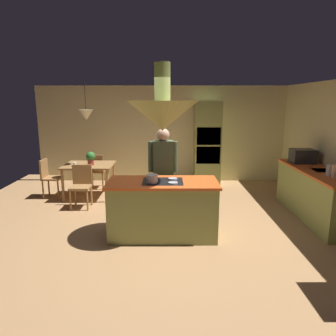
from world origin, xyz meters
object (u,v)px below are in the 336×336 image
Objects in this scene: chair_facing_island at (80,183)px; cooking_pot_on_cooktop at (151,178)px; canister_flour at (334,171)px; chair_at_corner at (48,175)px; dining_table at (88,169)px; chair_by_back_wall at (95,169)px; oven_tower at (206,144)px; microwave_on_counter at (302,156)px; kitchen_island at (162,208)px; person_at_island at (162,169)px; canister_sugar at (329,170)px; cup_on_table at (74,164)px; potted_plant_on_table at (90,158)px.

cooking_pot_on_cooktop is at bearing -45.23° from chair_facing_island.
chair_at_corner is at bearing 161.02° from canister_flour.
chair_at_corner is 5.80m from canister_flour.
chair_by_back_wall is at bearing 90.00° from dining_table.
oven_tower reaches higher than microwave_on_counter.
chair_facing_island is 1.15m from chair_at_corner.
canister_flour is at bearing -90.00° from microwave_on_counter.
canister_flour is at bearing -22.48° from dining_table.
chair_by_back_wall is at bearing -170.56° from oven_tower.
oven_tower is (1.10, 3.24, 0.61)m from kitchen_island.
cooking_pot_on_cooktop reaches higher than kitchen_island.
person_at_island reaches higher than chair_at_corner.
chair_at_corner is at bearing -180.00° from dining_table.
chair_facing_island is (-1.70, 1.42, 0.04)m from kitchen_island.
kitchen_island is 3.48m from oven_tower.
canister_sugar is (1.74, -2.84, -0.07)m from oven_tower.
chair_by_back_wall and chair_at_corner have the same top height.
cup_on_table is (-1.95, 1.87, 0.34)m from kitchen_island.
chair_facing_island is 9.67× the size of cup_on_table.
potted_plant_on_table is (0.07, -0.08, 0.27)m from dining_table.
cup_on_table is (-1.95, 1.19, -0.17)m from person_at_island.
cup_on_table is (0.67, -0.23, 0.30)m from chair_at_corner.
person_at_island reaches higher than chair_by_back_wall.
cooking_pot_on_cooktop reaches higher than cup_on_table.
oven_tower is 23.84× the size of cup_on_table.
cooking_pot_on_cooktop is at bearing 117.91° from chair_by_back_wall.
chair_at_corner is at bearing 141.33° from kitchen_island.
oven_tower is 2.47m from microwave_on_counter.
dining_table is 4.93m from canister_flour.
chair_facing_island is at bearing -146.97° from oven_tower.
chair_at_corner is 4.83× the size of cooking_pot_on_cooktop.
chair_at_corner reaches higher than dining_table.
person_at_island is 2.86m from canister_sugar.
dining_table is (-2.80, -1.14, -0.41)m from oven_tower.
chair_facing_island is 3.98× the size of canister_flour.
canister_flour is (4.54, -2.56, 0.52)m from chair_by_back_wall.
chair_by_back_wall is 4.83× the size of cooking_pot_on_cooktop.
potted_plant_on_table reaches higher than dining_table.
oven_tower is 3.33m from canister_sugar.
canister_sugar reaches higher than chair_at_corner.
dining_table is 0.29m from potted_plant_on_table.
cup_on_table is 0.41× the size of canister_flour.
kitchen_island is at bearing -51.01° from dining_table.
cup_on_table is (-0.32, -0.14, -0.12)m from potted_plant_on_table.
canister_flour is 1.24× the size of canister_sugar.
potted_plant_on_table is at bearing 124.43° from cooking_pot_on_cooktop.
chair_by_back_wall is 1.00× the size of chair_at_corner.
canister_sugar is at bearing -107.27° from chair_at_corner.
cup_on_table is 0.20× the size of microwave_on_counter.
person_at_island reaches higher than canister_sugar.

